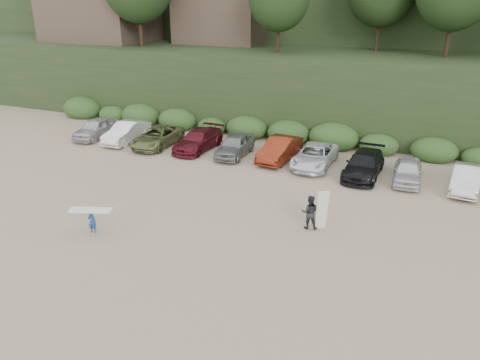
% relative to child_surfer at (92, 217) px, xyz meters
% --- Properties ---
extents(ground, '(120.00, 120.00, 0.00)m').
position_rel_child_surfer_xyz_m(ground, '(6.27, 2.82, -0.81)').
color(ground, tan).
rests_on(ground, ground).
extents(parked_cars, '(39.46, 5.62, 1.52)m').
position_rel_child_surfer_xyz_m(parked_cars, '(8.04, 12.73, -0.10)').
color(parked_cars, '#B6B6BB').
rests_on(parked_cars, ground).
extents(child_surfer, '(2.05, 1.20, 1.19)m').
position_rel_child_surfer_xyz_m(child_surfer, '(0.00, 0.00, 0.00)').
color(child_surfer, navy).
rests_on(child_surfer, ground).
extents(adult_surfer, '(1.33, 0.83, 1.99)m').
position_rel_child_surfer_xyz_m(adult_surfer, '(9.27, 4.44, 0.05)').
color(adult_surfer, black).
rests_on(adult_surfer, ground).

